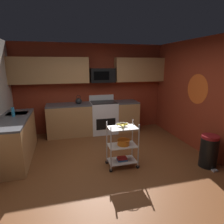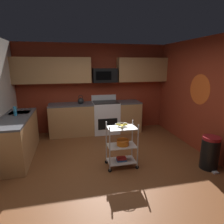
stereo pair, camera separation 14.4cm
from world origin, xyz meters
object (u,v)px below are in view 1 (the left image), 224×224
at_px(book_stack, 122,159).
at_px(kettle, 79,101).
at_px(mixing_bowl_large, 123,142).
at_px(dish_soap_bottle, 13,112).
at_px(trash_can, 209,151).
at_px(oven_range, 104,117).
at_px(microwave, 102,75).
at_px(fruit_bowl, 123,125).
at_px(rolling_cart, 122,145).

height_order(book_stack, kettle, kettle).
height_order(mixing_bowl_large, dish_soap_bottle, dish_soap_bottle).
height_order(mixing_bowl_large, trash_can, trash_can).
xyz_separation_m(kettle, dish_soap_bottle, (-1.49, -1.03, 0.02)).
relative_size(oven_range, microwave, 1.57).
height_order(microwave, dish_soap_bottle, microwave).
bearing_deg(dish_soap_bottle, fruit_bowl, -26.03).
bearing_deg(oven_range, fruit_bowl, -91.92).
bearing_deg(oven_range, microwave, 90.26).
relative_size(rolling_cart, trash_can, 1.39).
xyz_separation_m(rolling_cart, mixing_bowl_large, (0.02, 0.00, 0.07)).
xyz_separation_m(oven_range, fruit_bowl, (-0.07, -2.08, 0.40)).
bearing_deg(book_stack, oven_range, 88.08).
height_order(microwave, trash_can, microwave).
relative_size(oven_range, rolling_cart, 1.20).
bearing_deg(book_stack, mixing_bowl_large, 0.00).
distance_m(microwave, book_stack, 2.67).
height_order(microwave, book_stack, microwave).
distance_m(book_stack, trash_can, 1.74).
xyz_separation_m(microwave, dish_soap_bottle, (-2.21, -1.14, -0.68)).
height_order(rolling_cart, mixing_bowl_large, rolling_cart).
relative_size(microwave, fruit_bowl, 2.57).
height_order(rolling_cart, trash_can, rolling_cart).
distance_m(oven_range, rolling_cart, 2.08).
bearing_deg(dish_soap_bottle, kettle, 34.64).
distance_m(fruit_bowl, mixing_bowl_large, 0.36).
height_order(fruit_bowl, kettle, kettle).
bearing_deg(book_stack, dish_soap_bottle, 153.97).
bearing_deg(dish_soap_bottle, book_stack, -26.03).
bearing_deg(kettle, fruit_bowl, -72.59).
bearing_deg(microwave, fruit_bowl, -91.81).
height_order(fruit_bowl, dish_soap_bottle, dish_soap_bottle).
bearing_deg(microwave, mixing_bowl_large, -91.19).
relative_size(rolling_cart, dish_soap_bottle, 4.57).
bearing_deg(trash_can, microwave, 121.56).
distance_m(oven_range, fruit_bowl, 2.12).
relative_size(fruit_bowl, trash_can, 0.41).
bearing_deg(kettle, microwave, 8.57).
bearing_deg(kettle, rolling_cart, -72.59).
bearing_deg(dish_soap_bottle, mixing_bowl_large, -25.78).
distance_m(oven_range, book_stack, 2.10).
xyz_separation_m(book_stack, trash_can, (1.68, -0.44, 0.17)).
bearing_deg(trash_can, oven_range, 122.60).
height_order(fruit_bowl, book_stack, fruit_bowl).
bearing_deg(oven_range, kettle, -179.69).
relative_size(fruit_bowl, book_stack, 1.38).
xyz_separation_m(rolling_cart, trash_can, (1.68, -0.44, -0.12)).
xyz_separation_m(fruit_bowl, book_stack, (0.00, -0.00, -0.72)).
relative_size(rolling_cart, kettle, 3.47).
relative_size(mixing_bowl_large, trash_can, 0.38).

